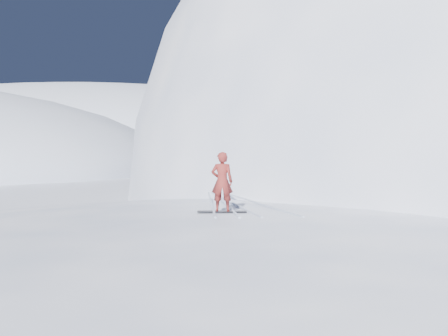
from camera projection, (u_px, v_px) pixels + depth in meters
The scene contains 7 objects.
near_ridge at pixel (287, 312), 12.37m from camera, with size 36.00×28.00×4.80m, color white.
peak_shoulder at pixel (421, 215), 28.87m from camera, with size 28.00×24.00×18.00m, color white.
far_ridge_c at pixel (85, 159), 121.19m from camera, with size 140.00×90.00×36.00m, color white.
wind_bumps at pixel (223, 324), 11.57m from camera, with size 16.00×14.40×1.00m.
snowboard at pixel (222, 212), 13.04m from camera, with size 1.29×0.24×0.02m, color black.
snowboarder at pixel (222, 182), 13.00m from camera, with size 0.57×0.37×1.55m, color maroon.
board_tracks at pixel (231, 202), 14.97m from camera, with size 2.83×5.97×0.04m.
Camera 1 is at (0.05, -9.23, 4.23)m, focal length 40.00 mm.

